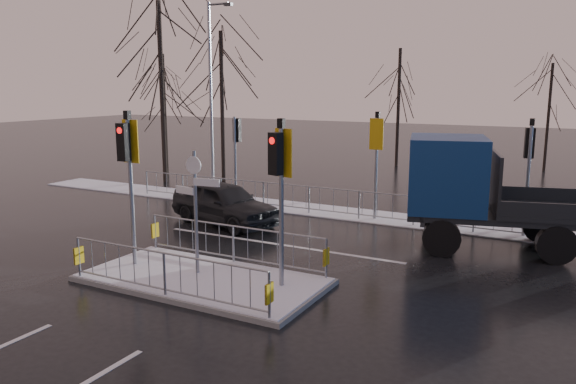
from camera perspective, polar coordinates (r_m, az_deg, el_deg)
The scene contains 13 objects.
ground at distance 14.15m, azimuth -8.66°, elevation -9.05°, with size 120.00×120.00×0.00m, color black.
snow_verge at distance 21.36m, azimuth 5.27°, elevation -2.11°, with size 30.00×2.00×0.04m, color silver.
lane_markings at distance 13.90m, azimuth -9.49°, elevation -9.43°, with size 8.00×11.38×0.01m.
traffic_island at distance 14.04m, azimuth -8.72°, elevation -7.53°, with size 6.00×3.04×4.15m.
far_kerb_fixtures at distance 20.59m, azimuth 5.51°, elevation 0.23°, with size 18.00×0.65×3.83m.
car_far_lane at distance 19.65m, azimuth -6.46°, elevation -1.12°, with size 1.75×4.34×1.48m, color black.
flatbed_truck at distance 17.39m, azimuth 19.09°, elevation 0.18°, with size 7.52×4.31×3.29m.
tree_near_a at distance 28.51m, azimuth -12.83°, elevation 13.22°, with size 4.75×4.75×8.97m.
tree_near_b at distance 28.14m, azimuth -6.77°, elevation 11.47°, with size 4.00×4.00×7.55m.
tree_near_c at distance 31.68m, azimuth -12.48°, elevation 10.05°, with size 3.50×3.50×6.61m.
tree_far_a at distance 34.12m, azimuth 11.23°, elevation 10.67°, with size 3.75×3.75×7.08m.
tree_far_b at distance 34.66m, azimuth 25.08°, elevation 8.81°, with size 3.25×3.25×6.14m.
street_lamp_left at distance 24.78m, azimuth -7.73°, elevation 10.04°, with size 1.25×0.18×8.20m.
Camera 1 is at (8.07, -10.60, 4.77)m, focal length 35.00 mm.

